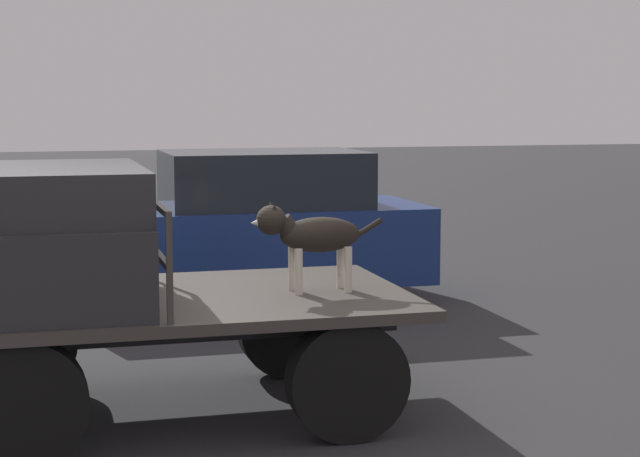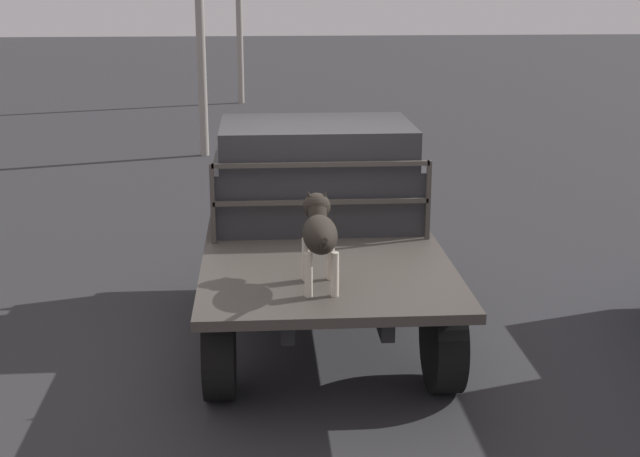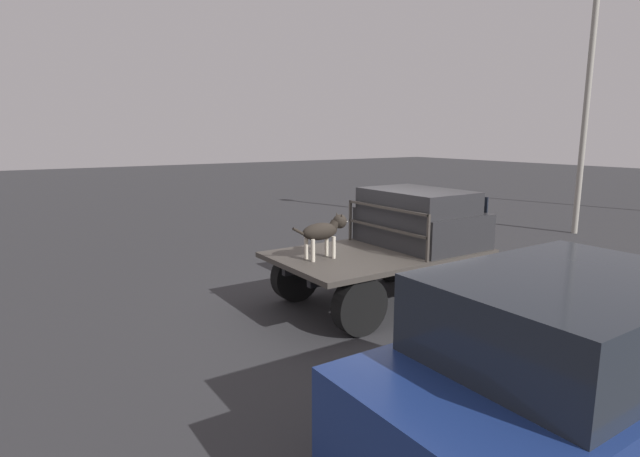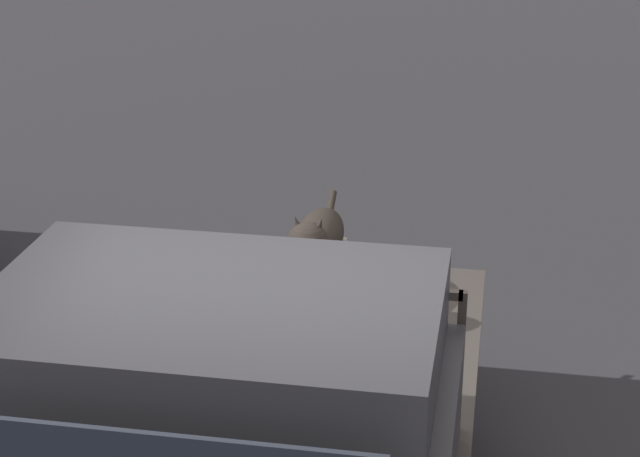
# 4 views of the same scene
# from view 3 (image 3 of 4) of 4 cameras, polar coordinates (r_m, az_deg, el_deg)

# --- Properties ---
(ground_plane) EXTENTS (80.00, 80.00, 0.00)m
(ground_plane) POSITION_cam_3_polar(r_m,az_deg,el_deg) (8.53, 6.57, -8.43)
(ground_plane) COLOR #2D2D30
(flatbed_truck) EXTENTS (3.46, 2.09, 0.90)m
(flatbed_truck) POSITION_cam_3_polar(r_m,az_deg,el_deg) (8.34, 6.66, -4.34)
(flatbed_truck) COLOR black
(flatbed_truck) RESTS_ON ground
(truck_cab) EXTENTS (1.47, 1.97, 0.96)m
(truck_cab) POSITION_cam_3_polar(r_m,az_deg,el_deg) (8.79, 11.31, 1.11)
(truck_cab) COLOR #28282B
(truck_cab) RESTS_ON flatbed_truck
(truck_headboard) EXTENTS (0.04, 1.97, 0.72)m
(truck_headboard) POSITION_cam_3_polar(r_m,az_deg,el_deg) (8.27, 7.51, 0.85)
(truck_headboard) COLOR #3D3833
(truck_headboard) RESTS_ON flatbed_truck
(dog) EXTENTS (1.01, 0.26, 0.69)m
(dog) POSITION_cam_3_polar(r_m,az_deg,el_deg) (7.67, 0.56, -0.22)
(dog) COLOR beige
(dog) RESTS_ON flatbed_truck
(parked_sedan) EXTENTS (4.04, 1.74, 1.73)m
(parked_sedan) POSITION_cam_3_polar(r_m,az_deg,el_deg) (4.69, 27.06, -14.77)
(parked_sedan) COLOR black
(parked_sedan) RESTS_ON ground
(light_pole_near) EXTENTS (0.44, 0.44, 8.13)m
(light_pole_near) POSITION_cam_3_polar(r_m,az_deg,el_deg) (15.98, 28.66, 17.68)
(light_pole_near) COLOR gray
(light_pole_near) RESTS_ON ground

